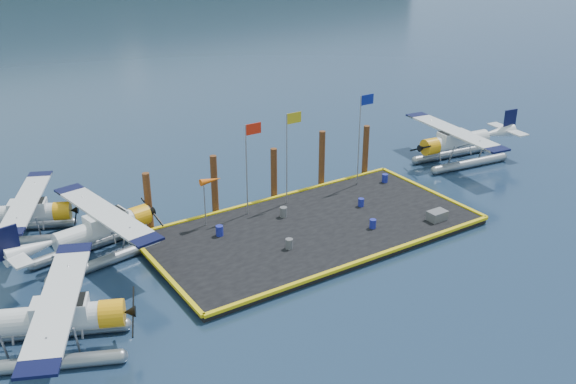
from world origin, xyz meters
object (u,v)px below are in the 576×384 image
Objects in this scene: drum_0 at (220,231)px; piling_4 at (365,152)px; drum_5 at (284,212)px; flagpole_yellow at (289,145)px; seaplane_b at (100,232)px; drum_4 at (385,178)px; crate at (437,215)px; piling_3 at (322,160)px; piling_0 at (148,204)px; seaplane_d at (457,144)px; flagpole_red at (249,155)px; piling_1 at (215,186)px; drum_2 at (361,202)px; flagpole_blue at (362,127)px; seaplane_c at (23,216)px; drum_3 at (289,244)px; drum_1 at (373,224)px; seaplane_a at (52,322)px; windsock at (211,182)px; piling_2 at (274,175)px.

drum_0 is 0.16× the size of piling_4.
drum_5 is 4.37m from flagpole_yellow.
seaplane_b is 16.85× the size of drum_4.
crate is 0.28× the size of piling_3.
drum_0 is 4.70m from piling_0.
seaplane_d is 17.21m from drum_5.
drum_0 is 5.12m from flagpole_red.
piling_1 is (-3.22, 3.20, 1.37)m from drum_5.
piling_3 reaches higher than drum_4.
piling_3 is (0.12, 4.66, 1.48)m from drum_2.
seaplane_d is at bearing -0.78° from flagpole_blue.
drum_0 is at bearing 155.96° from crate.
piling_0 is at bearing 180.00° from piling_4.
flagpole_yellow is at bearing 96.41° from seaplane_d.
seaplane_c is 7.48× the size of crate.
piling_0 is at bearing 150.32° from crate.
drum_3 is 6.53m from flagpole_red.
flagpole_yellow is at bearing 180.00° from flagpole_blue.
drum_4 is (11.25, 4.60, -0.01)m from drum_3.
seaplane_b is at bearing -176.61° from piling_4.
crate is 0.19× the size of flagpole_blue.
drum_2 is at bearing -91.53° from piling_3.
drum_4 is at bearing 78.41° from crate.
flagpole_yellow reaches higher than seaplane_c.
seaplane_a is at bearing -176.41° from drum_1.
drum_1 is 0.14× the size of piling_1.
seaplane_c is 2.16× the size of piling_1.
drum_1 is 9.47m from piling_4.
seaplane_b reaches higher than windsock.
piling_2 is (-7.94, 2.36, 1.20)m from drum_4.
seaplane_b is 2.53× the size of piling_0.
seaplane_c is at bearing 157.75° from flagpole_red.
piling_3 is (7.31, 6.96, 1.44)m from drum_3.
seaplane_a is at bearing -165.59° from drum_4.
flagpole_blue is at bearing 131.23° from seaplane_a.
drum_4 is at bearing 5.22° from drum_5.
seaplane_d is 1.70× the size of flagpole_yellow.
drum_5 is 5.18m from windsock.
drum_4 is at bearing 101.44° from seaplane_d.
flagpole_blue is (23.24, 7.18, 3.07)m from seaplane_a.
drum_0 is 0.10× the size of flagpole_blue.
crate reaches higher than drum_4.
piling_3 is (-11.84, 1.73, 0.53)m from seaplane_d.
piling_3 is 1.07× the size of piling_4.
seaplane_a is at bearing -152.74° from piling_2.
drum_1 is 0.09× the size of flagpole_yellow.
drum_5 reaches higher than crate.
piling_3 is at bearing 143.93° from flagpole_blue.
drum_0 is 14.37m from piling_4.
drum_4 is 6.67m from crate.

